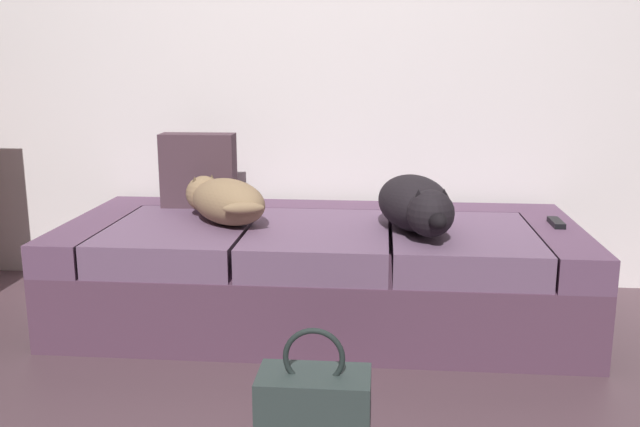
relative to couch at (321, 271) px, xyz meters
The scene contains 6 objects.
couch is the anchor object (origin of this frame).
dog_tan 0.51m from the couch, behind, with size 0.47×0.47×0.19m.
dog_dark 0.52m from the couch, 16.56° to the right, with size 0.38×0.63×0.22m.
tv_remote 1.00m from the couch, ahead, with size 0.04×0.15×0.02m, color black.
throw_pillow 0.76m from the couch, 155.05° to the left, with size 0.34×0.12×0.34m, color #442E37.
handbag 1.05m from the couch, 86.00° to the right, with size 0.32×0.18×0.38m.
Camera 1 is at (0.25, -1.86, 1.11)m, focal length 39.14 mm.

